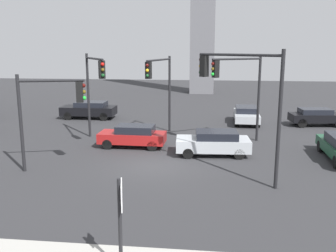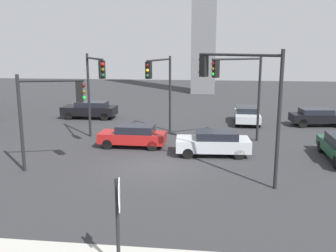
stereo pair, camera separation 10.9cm
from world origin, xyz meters
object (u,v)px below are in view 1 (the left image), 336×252
object	(u,v)px
traffic_light_1	(238,81)
car_0	(89,109)
car_4	(133,136)
traffic_light_0	(241,87)
car_2	(246,114)
car_6	(214,142)
car_5	(317,116)
traffic_light_4	(160,79)
traffic_light_2	(94,80)
traffic_light_3	(52,103)
direction_sign	(121,215)

from	to	relation	value
traffic_light_1	car_0	world-z (taller)	traffic_light_1
car_4	traffic_light_0	bearing A→B (deg)	142.39
car_2	car_6	world-z (taller)	car_6
car_5	car_6	xyz separation A→B (m)	(-7.86, -8.90, -0.00)
car_0	car_5	distance (m)	18.25
car_6	traffic_light_4	bearing A→B (deg)	-50.89
car_5	traffic_light_0	bearing A→B (deg)	-124.69
car_0	traffic_light_2	bearing A→B (deg)	110.64
traffic_light_1	car_4	size ratio (longest dim) A/B	1.35
traffic_light_1	traffic_light_3	distance (m)	11.08
direction_sign	traffic_light_1	xyz separation A→B (m)	(3.85, 14.42, 2.17)
direction_sign	traffic_light_3	world-z (taller)	traffic_light_3
direction_sign	traffic_light_3	bearing A→B (deg)	109.75
traffic_light_2	car_4	distance (m)	4.15
car_5	car_6	size ratio (longest dim) A/B	1.02
direction_sign	traffic_light_2	world-z (taller)	traffic_light_2
car_6	car_0	bearing A→B (deg)	-47.37
car_4	traffic_light_2	bearing A→B (deg)	-13.66
traffic_light_1	car_4	bearing A→B (deg)	-19.40
traffic_light_1	car_0	size ratio (longest dim) A/B	1.20
traffic_light_1	car_6	distance (m)	4.42
traffic_light_4	car_2	xyz separation A→B (m)	(6.11, 5.50, -3.16)
traffic_light_3	traffic_light_0	bearing A→B (deg)	-16.21
traffic_light_1	direction_sign	bearing A→B (deg)	41.25
direction_sign	traffic_light_2	size ratio (longest dim) A/B	0.46
car_0	car_5	xyz separation A→B (m)	(18.23, -0.94, -0.05)
car_5	traffic_light_2	bearing A→B (deg)	-161.22
traffic_light_0	traffic_light_2	world-z (taller)	traffic_light_0
car_5	car_0	bearing A→B (deg)	170.70
car_0	car_5	world-z (taller)	car_0
traffic_light_4	car_6	bearing A→B (deg)	54.92
car_4	car_2	bearing A→B (deg)	-130.99
direction_sign	car_2	distance (m)	21.58
car_6	car_4	bearing A→B (deg)	-17.23
traffic_light_1	traffic_light_3	world-z (taller)	traffic_light_1
traffic_light_2	traffic_light_4	bearing A→B (deg)	87.68
direction_sign	car_4	world-z (taller)	direction_sign
car_0	car_6	size ratio (longest dim) A/B	1.08
car_2	car_4	size ratio (longest dim) A/B	1.07
direction_sign	traffic_light_4	size ratio (longest dim) A/B	0.48
traffic_light_4	car_0	world-z (taller)	traffic_light_4
traffic_light_1	car_6	world-z (taller)	traffic_light_1
traffic_light_3	car_0	distance (m)	13.81
traffic_light_2	traffic_light_3	size ratio (longest dim) A/B	1.18
traffic_light_1	car_6	xyz separation A→B (m)	(-1.42, -2.74, -3.17)
traffic_light_0	car_2	size ratio (longest dim) A/B	1.38
traffic_light_3	car_6	bearing A→B (deg)	8.94
traffic_light_3	car_6	world-z (taller)	traffic_light_3
traffic_light_0	car_4	size ratio (longest dim) A/B	1.47
car_0	traffic_light_0	bearing A→B (deg)	130.05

